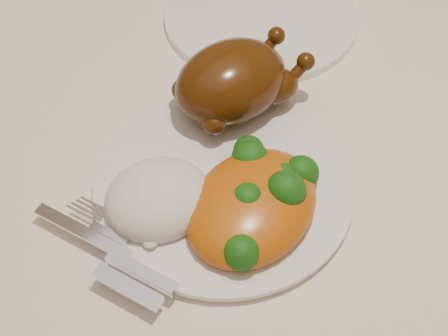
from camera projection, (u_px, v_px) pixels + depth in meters
dining_table at (159, 240)px, 0.71m from camera, size 1.60×0.90×0.76m
tablecloth at (153, 202)px, 0.65m from camera, size 1.73×1.03×0.18m
dinner_plate at (224, 184)px, 0.62m from camera, size 0.29×0.29×0.01m
side_plate at (261, 16)px, 0.79m from camera, size 0.29×0.29×0.01m
roast_chicken at (234, 81)px, 0.65m from camera, size 0.16×0.11×0.08m
rice_mound at (159, 199)px, 0.59m from camera, size 0.12×0.12×0.05m
mac_and_cheese at (257, 199)px, 0.59m from camera, size 0.17×0.15×0.06m
cutlery at (119, 262)px, 0.55m from camera, size 0.06×0.16×0.01m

